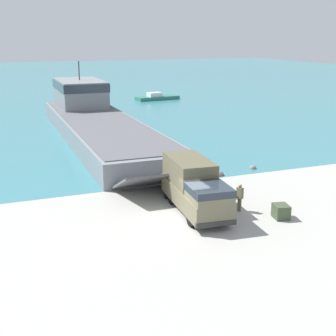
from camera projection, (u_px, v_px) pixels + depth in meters
The scene contains 9 objects.
ground_plane at pixel (183, 222), 28.41m from camera, with size 240.00×240.00×0.00m, color #A8A59E.
water_surface at pixel (28, 81), 115.57m from camera, with size 240.00×180.00×0.01m, color teal.
landing_craft at pixel (95, 117), 53.47m from camera, with size 8.25×38.82×7.79m.
military_truck at pixel (195, 187), 29.82m from camera, with size 3.07×7.50×3.21m.
soldier_on_ramp at pixel (240, 195), 29.91m from camera, with size 0.32×0.48×1.82m.
moored_boat_a at pixel (157, 97), 82.31m from camera, with size 7.90×3.41×1.30m.
cargo_crate at pixel (281, 211), 28.89m from camera, with size 0.88×1.05×0.88m, color #3D4C33.
shoreline_rock_a at pixel (220, 175), 37.83m from camera, with size 0.72×0.72×0.72m, color #66605B.
shoreline_rock_b at pixel (253, 169), 39.78m from camera, with size 0.62×0.62×0.62m, color gray.
Camera 1 is at (-10.50, -24.27, 10.92)m, focal length 50.00 mm.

